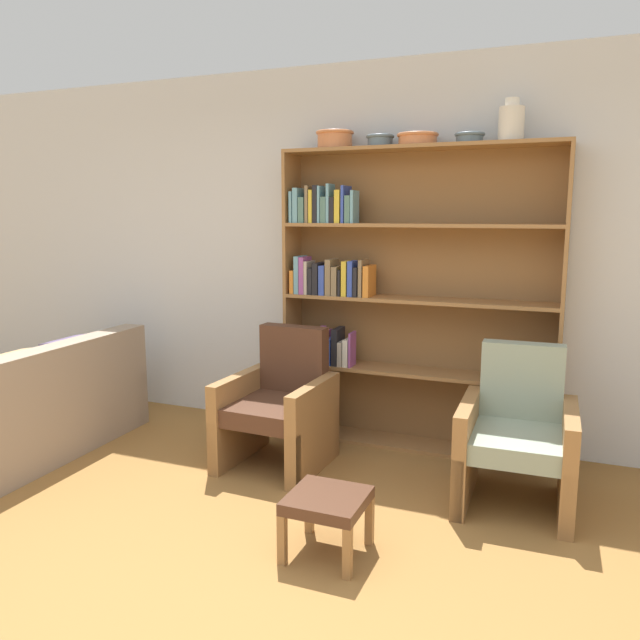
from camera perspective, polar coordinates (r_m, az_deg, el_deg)
ground_plane at (r=2.90m, az=-9.64°, el=-25.79°), size 24.00×24.00×0.00m
wall_back at (r=4.66m, az=6.17°, el=5.96°), size 12.00×0.06×2.75m
bookshelf at (r=4.50m, az=6.59°, el=1.83°), size 1.94×0.30×2.13m
bowl_stoneware at (r=4.60m, az=1.37°, el=16.22°), size 0.27×0.27×0.12m
bowl_olive at (r=4.49m, az=5.53°, el=16.05°), size 0.20×0.20×0.08m
bowl_slate at (r=4.43m, az=8.92°, el=16.07°), size 0.28×0.28×0.08m
bowl_cream at (r=4.36m, az=13.53°, el=15.93°), size 0.20×0.20×0.07m
vase_tall at (r=4.33m, az=17.09°, el=16.85°), size 0.16×0.16×0.27m
couch at (r=4.88m, az=-25.39°, el=-7.78°), size 0.96×1.76×0.80m
armchair_leather at (r=4.24m, az=-3.72°, el=-7.92°), size 0.66×0.70×0.91m
armchair_cushioned at (r=3.86m, az=17.60°, el=-10.18°), size 0.66×0.70×0.91m
footstool at (r=3.20m, az=0.66°, el=-16.58°), size 0.37×0.37×0.31m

